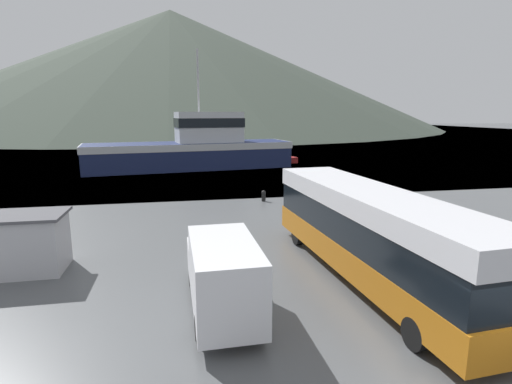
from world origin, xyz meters
name	(u,v)px	position (x,y,z in m)	size (l,w,h in m)	color
water_surface	(199,130)	(0.00, 141.91, 0.00)	(240.00, 240.00, 0.00)	slate
hill_backdrop	(172,70)	(-9.02, 172.21, 23.82)	(213.87, 213.87, 47.64)	#3D473D
tour_bus	(369,230)	(-0.34, 6.88, 1.92)	(3.42, 12.91, 3.42)	#B26614
delivery_van	(222,273)	(-5.99, 5.41, 1.29)	(2.02, 5.89, 2.45)	silver
fishing_boat	(194,148)	(-5.57, 39.10, 2.33)	(23.22, 8.83, 12.98)	#19234C
storage_bin	(444,243)	(3.88, 8.23, 0.70)	(1.51, 1.21, 1.37)	olive
dock_kiosk	(26,243)	(-13.24, 10.10, 1.18)	(3.09, 2.30, 2.34)	#B2B2B7
small_boat	(268,161)	(3.46, 41.23, 0.36)	(7.70, 3.57, 0.72)	maroon
mooring_bollard	(264,195)	(-1.40, 20.85, 0.42)	(0.32, 0.32, 0.78)	black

